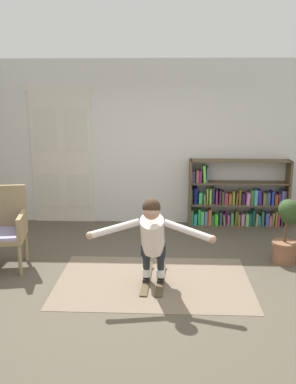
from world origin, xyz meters
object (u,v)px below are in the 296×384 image
Objects in this scene: bookshelf at (235,201)px; skis_pair at (154,279)px; wicker_chair at (2,226)px; person_skier at (152,234)px; potted_plant at (288,225)px.

bookshelf is 1.98× the size of skis_pair.
wicker_chair reaches higher than skis_pair.
skis_pair is (2.06, -0.37, -0.56)m from wicker_chair.
bookshelf is 1.59× the size of wicker_chair.
person_skier is (2.05, -0.59, 0.12)m from wicker_chair.
potted_plant is at bearing 20.61° from skis_pair.
wicker_chair is 1.24× the size of skis_pair.
wicker_chair is 2.13m from person_skier.
person_skier reaches higher than wicker_chair.
bookshelf is 1.20× the size of person_skier.
wicker_chair is 2.17m from skis_pair.
bookshelf reaches higher than potted_plant.
person_skier is (-1.38, -2.53, 0.23)m from bookshelf.
potted_plant is (0.46, -1.63, 0.08)m from bookshelf.
wicker_chair is 3.91m from potted_plant.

